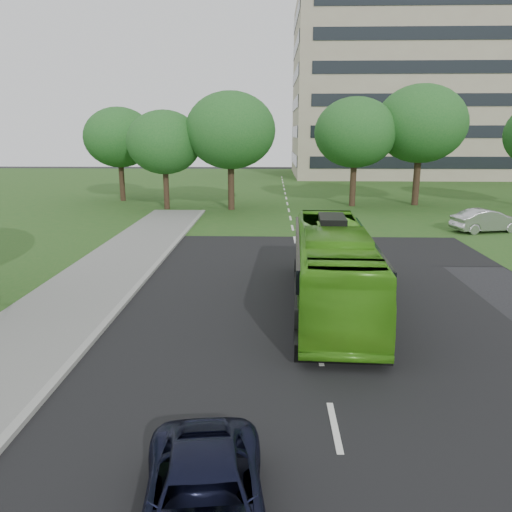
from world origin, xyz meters
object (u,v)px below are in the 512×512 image
Objects in this scene: tree_park_a at (164,142)px; tree_park_f at (119,138)px; sedan at (487,221)px; tree_park_b at (230,131)px; tree_park_c at (355,133)px; bus at (333,267)px; suv at (204,506)px; tree_park_d at (421,124)px; office_building at (431,90)px.

tree_park_a is 0.94× the size of tree_park_f.
tree_park_a is 25.55m from sedan.
tree_park_b is 10.93m from tree_park_c.
tree_park_a is 27.15m from bus.
tree_park_c is 21.76m from tree_park_f.
tree_park_f is 43.31m from suv.
tree_park_b is at bearing -168.60° from tree_park_d.
tree_park_c is 14.81m from sedan.
tree_park_f is 34.24m from bus.
sedan is (28.61, -14.64, -5.19)m from tree_park_f.
office_building is at bearing 73.15° from bus.
tree_park_c is at bearing 8.21° from tree_park_a.
sedan is at bearing -27.68° from tree_park_b.
tree_park_c is (16.21, 2.34, 0.79)m from tree_park_a.
tree_park_a is at bearing 54.17° from sedan.
tree_park_b is (-26.85, -35.68, -5.93)m from office_building.
tree_park_f is at bearing 135.67° from tree_park_a.
tree_park_a is at bearing 95.73° from suv.
tree_park_a is at bearing -171.78° from tree_park_d.
tree_park_d is 2.36× the size of suv.
tree_park_c is at bearing 13.08° from tree_park_b.
tree_park_d is 14.17m from sedan.
tree_park_f is 1.96× the size of suv.
office_building reaches higher than tree_park_d.
office_building is 34.42m from tree_park_d.
office_building is at bearing 64.18° from suv.
tree_park_d is 0.96× the size of bus.
tree_park_f is 32.55m from sedan.
tree_park_a is 1.85× the size of suv.
tree_park_f is at bearing -141.25° from office_building.
tree_park_b is 12.18m from tree_park_f.
tree_park_a is 7.49m from tree_park_f.
office_building is at bearing 47.64° from tree_park_a.
tree_park_b is 2.18× the size of suv.
tree_park_c is (-16.21, -33.21, -6.11)m from office_building.
tree_park_d is 27.47m from tree_park_f.
suv is at bearing 135.97° from sedan.
tree_park_c is 5.91m from tree_park_d.
suv is (-3.35, -11.29, -0.91)m from bus.
tree_park_f reaches higher than suv.
tree_park_a is 0.88× the size of tree_park_c.
bus is 2.39× the size of sedan.
bus is at bearing -60.61° from tree_park_f.
tree_park_a is at bearing -171.79° from tree_park_c.
office_building is 8.71× the size of sedan.
office_building is 48.87m from tree_park_f.
tree_park_d reaches higher than tree_park_c.
bus reaches higher than suv.
tree_park_b reaches higher than suv.
tree_park_d is at bearing 8.22° from tree_park_a.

